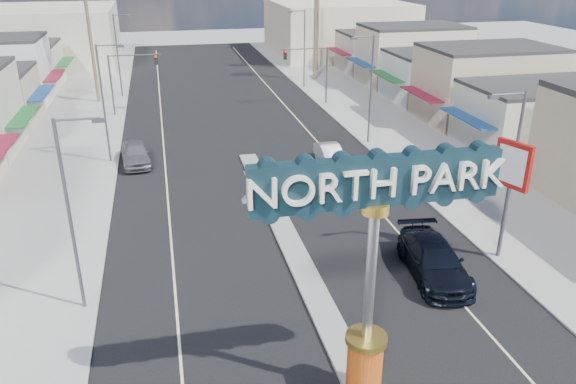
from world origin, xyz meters
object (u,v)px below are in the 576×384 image
streetlight_r_mid (369,85)px  car_parked_left (136,153)px  bank_pylon_sign (512,172)px  streetlight_l_mid (105,98)px  streetlight_r_near (510,169)px  traffic_signal_left (129,72)px  car_parked_right (330,155)px  streetlight_l_far (119,51)px  streetlight_l_near (72,208)px  suv_right (434,260)px  gateway_sign (372,254)px  streetlight_r_far (303,45)px  traffic_signal_right (310,64)px

streetlight_r_mid → car_parked_left: bearing=-177.4°
bank_pylon_sign → streetlight_r_mid: bearing=70.2°
streetlight_l_mid → streetlight_r_near: bearing=-43.8°
traffic_signal_left → car_parked_right: (15.15, -18.13, -3.54)m
streetlight_l_mid → streetlight_l_far: 22.00m
streetlight_l_near → car_parked_right: 23.22m
streetlight_r_mid → bank_pylon_sign: streetlight_r_mid is taller
traffic_signal_left → suv_right: traffic_signal_left is taller
suv_right → bank_pylon_sign: bank_pylon_sign is taller
streetlight_l_near → gateway_sign: bearing=-37.6°
streetlight_r_mid → bank_pylon_sign: bearing=-89.8°
traffic_signal_left → streetlight_r_near: (19.62, -33.99, 0.79)m
streetlight_r_far → bank_pylon_sign: 42.09m
streetlight_r_near → car_parked_right: (-4.47, 15.86, -4.33)m
streetlight_l_mid → streetlight_r_mid: size_ratio=1.00×
traffic_signal_left → traffic_signal_right: bearing=0.0°
car_parked_right → car_parked_left: bearing=167.7°
streetlight_l_mid → traffic_signal_right: bearing=35.5°
traffic_signal_left → streetlight_l_near: 34.03m
suv_right → streetlight_l_far: bearing=118.2°
traffic_signal_right → streetlight_l_mid: 24.11m
streetlight_l_mid → suv_right: (16.71, -20.96, -4.17)m
traffic_signal_right → streetlight_l_far: bearing=157.8°
streetlight_r_mid → streetlight_r_far: 22.00m
streetlight_r_far → streetlight_r_mid: bearing=-90.0°
bank_pylon_sign → streetlight_r_far: bearing=70.1°
car_parked_right → traffic_signal_left: bearing=130.3°
gateway_sign → streetlight_l_near: size_ratio=1.02×
suv_right → traffic_signal_right: bearing=92.2°
streetlight_r_mid → car_parked_left: 19.54m
gateway_sign → traffic_signal_right: gateway_sign is taller
streetlight_l_mid → streetlight_r_far: bearing=46.5°
traffic_signal_left → car_parked_right: traffic_signal_left is taller
streetlight_r_near → car_parked_right: streetlight_r_near is taller
gateway_sign → streetlight_l_mid: 29.91m
car_parked_right → streetlight_l_far: bearing=122.5°
suv_right → car_parked_right: bearing=98.0°
gateway_sign → traffic_signal_right: 43.04m
car_parked_left → streetlight_l_mid: bearing=150.0°
gateway_sign → car_parked_right: 25.16m
traffic_signal_right → car_parked_left: (-17.82, -14.85, -3.40)m
traffic_signal_left → traffic_signal_right: 18.37m
traffic_signal_right → car_parked_right: 18.75m
streetlight_l_far → suv_right: bearing=-68.8°
streetlight_l_far → streetlight_r_near: same height
streetlight_r_near → streetlight_r_far: bearing=90.0°
traffic_signal_right → car_parked_right: (-3.22, -18.13, -3.54)m
streetlight_l_far → suv_right: size_ratio=1.46×
streetlight_l_mid → car_parked_right: streetlight_l_mid is taller
gateway_sign → traffic_signal_left: gateway_sign is taller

